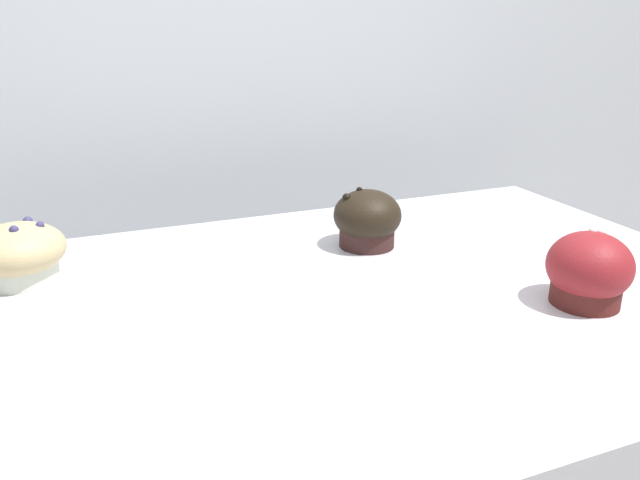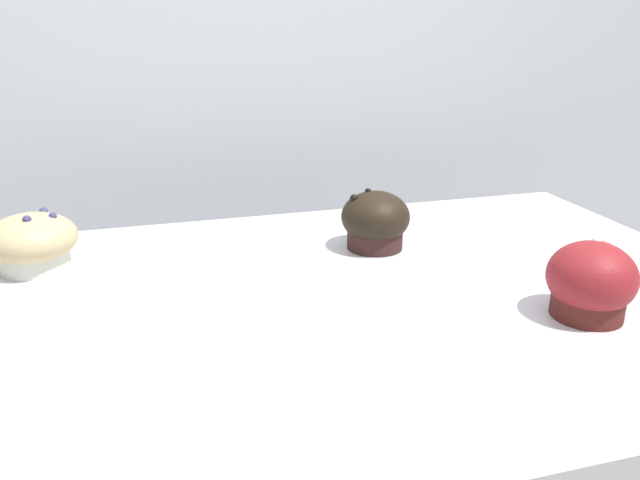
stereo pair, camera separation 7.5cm
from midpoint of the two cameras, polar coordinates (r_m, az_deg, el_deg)
wall_back at (r=1.26m, az=-5.16°, el=5.37°), size 3.20×0.10×1.80m
muffin_front_center at (r=0.72m, az=26.30°, el=-3.57°), size 0.09×0.09×0.08m
muffin_back_left at (r=0.83m, az=-22.52°, el=-0.26°), size 0.11×0.11×0.08m
muffin_back_right at (r=0.85m, az=7.61°, el=1.65°), size 0.09×0.09×0.08m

